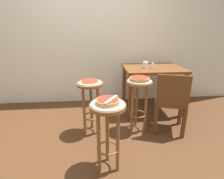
{
  "coord_description": "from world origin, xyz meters",
  "views": [
    {
      "loc": [
        0.12,
        -1.74,
        1.4
      ],
      "look_at": [
        0.31,
        0.38,
        0.65
      ],
      "focal_mm": 28.62,
      "sensor_mm": 36.0,
      "label": 1
    }
  ],
  "objects_px": {
    "serving_plate_foreground": "(108,104)",
    "serving_plate_middle": "(90,82)",
    "stool_foreground": "(108,124)",
    "pizza_foreground": "(108,101)",
    "stool_middle": "(91,97)",
    "stool_leftside": "(139,96)",
    "serving_plate_leftside": "(140,81)",
    "pizza_server_knife": "(111,99)",
    "pizza_leftside": "(140,79)",
    "cup_near_edge": "(145,65)",
    "condiment_shaker": "(153,65)",
    "wooden_chair": "(171,101)",
    "dining_table": "(153,74)",
    "pizza_middle": "(90,81)"
  },
  "relations": [
    {
      "from": "dining_table",
      "to": "serving_plate_foreground",
      "type": "bearing_deg",
      "value": -122.34
    },
    {
      "from": "serving_plate_foreground",
      "to": "pizza_foreground",
      "type": "relative_size",
      "value": 1.43
    },
    {
      "from": "stool_leftside",
      "to": "serving_plate_leftside",
      "type": "distance_m",
      "value": 0.21
    },
    {
      "from": "stool_middle",
      "to": "wooden_chair",
      "type": "relative_size",
      "value": 0.85
    },
    {
      "from": "stool_leftside",
      "to": "dining_table",
      "type": "bearing_deg",
      "value": 58.97
    },
    {
      "from": "stool_foreground",
      "to": "pizza_leftside",
      "type": "bearing_deg",
      "value": 56.51
    },
    {
      "from": "serving_plate_middle",
      "to": "cup_near_edge",
      "type": "bearing_deg",
      "value": 33.81
    },
    {
      "from": "dining_table",
      "to": "cup_near_edge",
      "type": "bearing_deg",
      "value": -160.86
    },
    {
      "from": "serving_plate_foreground",
      "to": "stool_middle",
      "type": "bearing_deg",
      "value": 104.46
    },
    {
      "from": "stool_foreground",
      "to": "serving_plate_leftside",
      "type": "height_order",
      "value": "serving_plate_leftside"
    },
    {
      "from": "dining_table",
      "to": "cup_near_edge",
      "type": "relative_size",
      "value": 9.32
    },
    {
      "from": "stool_leftside",
      "to": "condiment_shaker",
      "type": "relative_size",
      "value": 9.2
    },
    {
      "from": "pizza_leftside",
      "to": "cup_near_edge",
      "type": "relative_size",
      "value": 2.54
    },
    {
      "from": "dining_table",
      "to": "pizza_server_knife",
      "type": "relative_size",
      "value": 4.37
    },
    {
      "from": "stool_foreground",
      "to": "pizza_foreground",
      "type": "xyz_separation_m",
      "value": [
        0.0,
        -0.0,
        0.24
      ]
    },
    {
      "from": "wooden_chair",
      "to": "pizza_server_knife",
      "type": "relative_size",
      "value": 3.86
    },
    {
      "from": "serving_plate_middle",
      "to": "cup_near_edge",
      "type": "height_order",
      "value": "cup_near_edge"
    },
    {
      "from": "serving_plate_middle",
      "to": "pizza_server_knife",
      "type": "xyz_separation_m",
      "value": [
        0.21,
        -0.72,
        0.06
      ]
    },
    {
      "from": "pizza_foreground",
      "to": "stool_leftside",
      "type": "bearing_deg",
      "value": 56.51
    },
    {
      "from": "stool_leftside",
      "to": "condiment_shaker",
      "type": "height_order",
      "value": "condiment_shaker"
    },
    {
      "from": "serving_plate_middle",
      "to": "stool_leftside",
      "type": "relative_size",
      "value": 0.4
    },
    {
      "from": "pizza_middle",
      "to": "serving_plate_leftside",
      "type": "distance_m",
      "value": 0.65
    },
    {
      "from": "condiment_shaker",
      "to": "serving_plate_foreground",
      "type": "bearing_deg",
      "value": -122.39
    },
    {
      "from": "stool_middle",
      "to": "serving_plate_leftside",
      "type": "bearing_deg",
      "value": 0.78
    },
    {
      "from": "pizza_leftside",
      "to": "stool_foreground",
      "type": "bearing_deg",
      "value": -123.49
    },
    {
      "from": "stool_foreground",
      "to": "serving_plate_middle",
      "type": "xyz_separation_m",
      "value": [
        -0.18,
        0.7,
        0.21
      ]
    },
    {
      "from": "serving_plate_middle",
      "to": "condiment_shaker",
      "type": "bearing_deg",
      "value": 31.0
    },
    {
      "from": "pizza_foreground",
      "to": "pizza_leftside",
      "type": "relative_size",
      "value": 0.85
    },
    {
      "from": "pizza_server_knife",
      "to": "stool_middle",
      "type": "bearing_deg",
      "value": 49.81
    },
    {
      "from": "dining_table",
      "to": "condiment_shaker",
      "type": "xyz_separation_m",
      "value": [
        -0.02,
        -0.04,
        0.16
      ]
    },
    {
      "from": "stool_middle",
      "to": "wooden_chair",
      "type": "distance_m",
      "value": 1.07
    },
    {
      "from": "stool_foreground",
      "to": "serving_plate_foreground",
      "type": "distance_m",
      "value": 0.21
    },
    {
      "from": "pizza_middle",
      "to": "stool_leftside",
      "type": "relative_size",
      "value": 0.32
    },
    {
      "from": "pizza_leftside",
      "to": "serving_plate_foreground",
      "type": "bearing_deg",
      "value": -123.49
    },
    {
      "from": "pizza_middle",
      "to": "pizza_leftside",
      "type": "relative_size",
      "value": 0.88
    },
    {
      "from": "stool_middle",
      "to": "pizza_middle",
      "type": "height_order",
      "value": "pizza_middle"
    },
    {
      "from": "serving_plate_foreground",
      "to": "dining_table",
      "type": "xyz_separation_m",
      "value": [
        0.85,
        1.34,
        -0.08
      ]
    },
    {
      "from": "pizza_leftside",
      "to": "dining_table",
      "type": "bearing_deg",
      "value": 58.97
    },
    {
      "from": "serving_plate_foreground",
      "to": "dining_table",
      "type": "bearing_deg",
      "value": 57.66
    },
    {
      "from": "stool_foreground",
      "to": "serving_plate_middle",
      "type": "height_order",
      "value": "serving_plate_middle"
    },
    {
      "from": "pizza_middle",
      "to": "dining_table",
      "type": "height_order",
      "value": "dining_table"
    },
    {
      "from": "pizza_foreground",
      "to": "dining_table",
      "type": "height_order",
      "value": "pizza_foreground"
    },
    {
      "from": "serving_plate_foreground",
      "to": "serving_plate_middle",
      "type": "bearing_deg",
      "value": 104.46
    },
    {
      "from": "stool_foreground",
      "to": "pizza_middle",
      "type": "relative_size",
      "value": 3.12
    },
    {
      "from": "pizza_foreground",
      "to": "stool_middle",
      "type": "height_order",
      "value": "pizza_foreground"
    },
    {
      "from": "pizza_leftside",
      "to": "pizza_server_knife",
      "type": "relative_size",
      "value": 1.19
    },
    {
      "from": "stool_foreground",
      "to": "pizza_foreground",
      "type": "distance_m",
      "value": 0.24
    },
    {
      "from": "pizza_leftside",
      "to": "wooden_chair",
      "type": "height_order",
      "value": "wooden_chair"
    },
    {
      "from": "condiment_shaker",
      "to": "pizza_foreground",
      "type": "bearing_deg",
      "value": -122.39
    },
    {
      "from": "stool_middle",
      "to": "cup_near_edge",
      "type": "xyz_separation_m",
      "value": [
        0.88,
        0.59,
        0.3
      ]
    }
  ]
}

